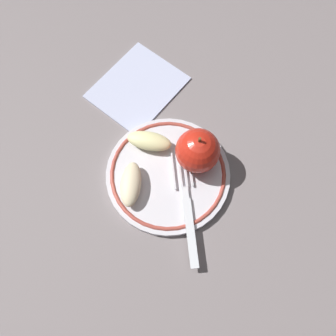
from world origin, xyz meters
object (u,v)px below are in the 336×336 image
apple_slice_front (131,184)px  fork (188,208)px  apple_red_whole (198,151)px  apple_slice_back (149,141)px  plate (168,174)px  napkin_folded (137,87)px

apple_slice_front → fork: size_ratio=0.46×
apple_red_whole → fork: bearing=24.8°
apple_red_whole → fork: 0.08m
fork → apple_slice_back: bearing=23.3°
apple_slice_back → plate: bearing=-46.8°
plate → napkin_folded: size_ratio=1.32×
apple_slice_back → fork: size_ratio=0.46×
apple_slice_front → apple_slice_back: size_ratio=1.00×
plate → napkin_folded: plate is taller
apple_red_whole → plate: bearing=-27.7°
apple_red_whole → apple_slice_back: (0.02, -0.07, -0.02)m
plate → fork: bearing=62.7°
apple_red_whole → apple_slice_front: bearing=-30.3°
plate → apple_slice_front: (0.05, -0.03, 0.02)m
napkin_folded → fork: bearing=56.0°
apple_slice_back → apple_red_whole: bearing=-7.7°
apple_red_whole → fork: (0.07, 0.03, -0.03)m
apple_slice_front → apple_slice_back: bearing=-15.6°
plate → apple_slice_front: size_ratio=2.74×
apple_red_whole → napkin_folded: size_ratio=0.52×
apple_slice_front → plate: bearing=-63.4°
fork → napkin_folded: (-0.13, -0.19, -0.01)m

